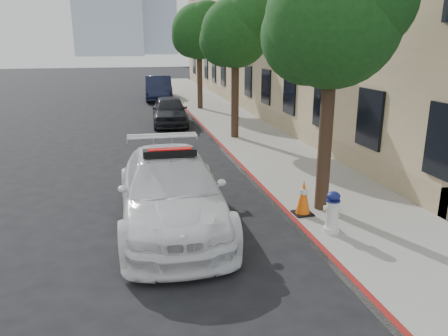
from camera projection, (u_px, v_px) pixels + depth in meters
name	position (u px, v px, depth m)	size (l,w,h in m)	color
ground	(184.00, 195.00, 11.31)	(120.00, 120.00, 0.00)	black
sidewalk	(228.00, 121.00, 21.42)	(3.20, 50.00, 0.15)	gray
curb_strip	(197.00, 122.00, 21.09)	(0.12, 50.00, 0.15)	maroon
building	(300.00, 21.00, 25.93)	(8.00, 36.00, 10.00)	tan
tree_near	(335.00, 19.00, 8.86)	(2.92, 2.82, 5.62)	black
tree_mid	(236.00, 32.00, 16.38)	(2.77, 2.64, 5.43)	black
tree_far	(200.00, 31.00, 23.81)	(3.10, 3.00, 5.81)	black
police_car	(171.00, 190.00, 9.29)	(2.30, 5.38, 1.70)	white
parked_car_mid	(170.00, 111.00, 20.68)	(1.60, 3.98, 1.35)	black
parked_car_far	(159.00, 88.00, 29.47)	(1.69, 4.85, 1.60)	black
fire_hydrant	(332.00, 212.00, 8.65)	(0.36, 0.33, 0.85)	silver
traffic_cone	(303.00, 198.00, 9.56)	(0.42, 0.42, 0.78)	black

